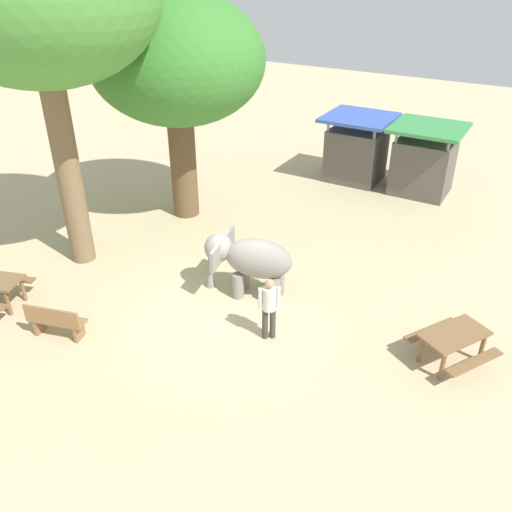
{
  "coord_description": "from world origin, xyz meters",
  "views": [
    {
      "loc": [
        6.59,
        -9.29,
        8.02
      ],
      "look_at": [
        0.4,
        1.44,
        0.8
      ],
      "focal_mm": 37.38,
      "sensor_mm": 36.0,
      "label": 1
    }
  ],
  "objects_px": {
    "elephant": "(249,259)",
    "picnic_table_near": "(453,340)",
    "wooden_bench": "(56,321)",
    "person_handler": "(269,304)",
    "market_stall_blue": "(356,151)",
    "shade_tree_secondary": "(176,62)",
    "market_stall_green": "(423,163)"
  },
  "relations": [
    {
      "from": "shade_tree_secondary",
      "to": "picnic_table_near",
      "type": "relative_size",
      "value": 3.45
    },
    {
      "from": "picnic_table_near",
      "to": "wooden_bench",
      "type": "bearing_deg",
      "value": 145.52
    },
    {
      "from": "elephant",
      "to": "wooden_bench",
      "type": "xyz_separation_m",
      "value": [
        -2.99,
        -3.83,
        -0.58
      ]
    },
    {
      "from": "elephant",
      "to": "picnic_table_near",
      "type": "height_order",
      "value": "elephant"
    },
    {
      "from": "elephant",
      "to": "wooden_bench",
      "type": "distance_m",
      "value": 4.89
    },
    {
      "from": "shade_tree_secondary",
      "to": "market_stall_green",
      "type": "bearing_deg",
      "value": 42.17
    },
    {
      "from": "shade_tree_secondary",
      "to": "picnic_table_near",
      "type": "distance_m",
      "value": 11.08
    },
    {
      "from": "picnic_table_near",
      "to": "market_stall_green",
      "type": "bearing_deg",
      "value": 49.97
    },
    {
      "from": "shade_tree_secondary",
      "to": "market_stall_blue",
      "type": "distance_m",
      "value": 8.03
    },
    {
      "from": "shade_tree_secondary",
      "to": "market_stall_blue",
      "type": "xyz_separation_m",
      "value": [
        3.88,
        5.87,
        -3.88
      ]
    },
    {
      "from": "shade_tree_secondary",
      "to": "picnic_table_near",
      "type": "xyz_separation_m",
      "value": [
        9.62,
        -3.24,
        -4.44
      ]
    },
    {
      "from": "picnic_table_near",
      "to": "shade_tree_secondary",
      "type": "bearing_deg",
      "value": 102.31
    },
    {
      "from": "shade_tree_secondary",
      "to": "market_stall_blue",
      "type": "relative_size",
      "value": 2.8
    },
    {
      "from": "shade_tree_secondary",
      "to": "market_stall_blue",
      "type": "height_order",
      "value": "shade_tree_secondary"
    },
    {
      "from": "picnic_table_near",
      "to": "market_stall_green",
      "type": "distance_m",
      "value": 9.65
    },
    {
      "from": "wooden_bench",
      "to": "market_stall_green",
      "type": "relative_size",
      "value": 0.58
    },
    {
      "from": "elephant",
      "to": "market_stall_blue",
      "type": "height_order",
      "value": "market_stall_blue"
    },
    {
      "from": "elephant",
      "to": "market_stall_blue",
      "type": "bearing_deg",
      "value": -99.2
    },
    {
      "from": "shade_tree_secondary",
      "to": "person_handler",
      "type": "bearing_deg",
      "value": -38.27
    },
    {
      "from": "market_stall_green",
      "to": "market_stall_blue",
      "type": "bearing_deg",
      "value": 180.0
    },
    {
      "from": "market_stall_blue",
      "to": "market_stall_green",
      "type": "distance_m",
      "value": 2.6
    },
    {
      "from": "person_handler",
      "to": "shade_tree_secondary",
      "type": "xyz_separation_m",
      "value": [
        -5.73,
        4.52,
        4.08
      ]
    },
    {
      "from": "person_handler",
      "to": "wooden_bench",
      "type": "distance_m",
      "value": 5.0
    },
    {
      "from": "wooden_bench",
      "to": "person_handler",
      "type": "bearing_deg",
      "value": 14.42
    },
    {
      "from": "market_stall_blue",
      "to": "wooden_bench",
      "type": "bearing_deg",
      "value": -100.82
    },
    {
      "from": "elephant",
      "to": "wooden_bench",
      "type": "bearing_deg",
      "value": 39.42
    },
    {
      "from": "elephant",
      "to": "picnic_table_near",
      "type": "xyz_separation_m",
      "value": [
        5.21,
        -0.07,
        -0.47
      ]
    },
    {
      "from": "person_handler",
      "to": "market_stall_blue",
      "type": "distance_m",
      "value": 10.56
    },
    {
      "from": "picnic_table_near",
      "to": "market_stall_green",
      "type": "relative_size",
      "value": 0.81
    },
    {
      "from": "person_handler",
      "to": "shade_tree_secondary",
      "type": "distance_m",
      "value": 8.36
    },
    {
      "from": "wooden_bench",
      "to": "shade_tree_secondary",
      "type": "bearing_deg",
      "value": 86.05
    },
    {
      "from": "wooden_bench",
      "to": "market_stall_blue",
      "type": "xyz_separation_m",
      "value": [
        2.46,
        12.86,
        0.67
      ]
    }
  ]
}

